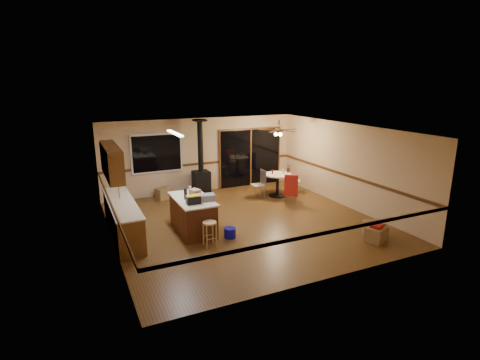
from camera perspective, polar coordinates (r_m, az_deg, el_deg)
floor at (r=10.54m, az=0.69°, el=-6.43°), size 7.00×7.00×0.00m
ceiling at (r=9.90m, az=0.74°, el=7.73°), size 7.00×7.00×0.00m
wall_back at (r=13.31m, az=-5.84°, el=3.81°), size 7.00×0.00×7.00m
wall_front at (r=7.29m, az=12.77°, el=-5.77°), size 7.00×0.00×7.00m
wall_left at (r=9.24m, az=-19.27°, el=-1.87°), size 0.00×7.00×7.00m
wall_right at (r=12.04m, az=15.91°, el=2.15°), size 0.00×7.00×7.00m
chair_rail at (r=10.22m, az=0.71°, el=-1.20°), size 7.00×7.00×0.08m
window at (r=12.80m, az=-12.57°, el=4.01°), size 1.72×0.10×1.32m
sliding_door at (r=14.04m, az=1.61°, el=3.41°), size 2.52×0.10×2.10m
lower_cabinets at (r=10.01m, az=-17.45°, el=-5.70°), size 0.60×3.00×0.86m
countertop at (r=9.86m, az=-17.65°, el=-3.25°), size 0.64×3.04×0.04m
upper_cabinets at (r=9.79m, az=-18.99°, el=2.69°), size 0.35×2.00×0.80m
kitchen_island at (r=9.87m, az=-7.21°, el=-5.26°), size 0.88×1.68×0.90m
wood_stove at (r=12.95m, az=-5.95°, el=0.92°), size 0.55×0.50×2.52m
ceiling_fan at (r=12.48m, az=5.95°, el=7.33°), size 0.24×0.24×0.55m
fluorescent_strip at (r=9.56m, az=-9.90°, el=7.02°), size 0.10×1.20×0.04m
toolbox_grey at (r=9.49m, az=-5.42°, el=-2.67°), size 0.53×0.34×0.16m
toolbox_black at (r=9.27m, az=-7.13°, el=-3.05°), size 0.35×0.19×0.19m
toolbox_yellow_lid at (r=9.24m, az=-7.15°, el=-2.40°), size 0.34×0.18×0.03m
box_on_island at (r=9.85m, az=-6.88°, el=-1.96°), size 0.28×0.33×0.19m
bottle_dark at (r=9.62m, az=-8.29°, el=-2.10°), size 0.10×0.10×0.29m
bottle_pink at (r=9.76m, az=-6.32°, el=-2.09°), size 0.07×0.07×0.20m
bottle_white at (r=10.22m, az=-7.62°, el=-1.42°), size 0.07×0.07×0.17m
bar_stool at (r=9.02m, az=-4.62°, el=-8.18°), size 0.44×0.44×0.61m
blue_bucket at (r=9.52m, az=-1.54°, el=-8.03°), size 0.40×0.40×0.25m
dining_table at (r=12.81m, az=5.75°, el=-0.15°), size 0.94×0.94×0.78m
glass_red at (r=12.74m, az=4.98°, el=1.28°), size 0.07×0.07×0.15m
glass_cream at (r=12.78m, az=6.60°, el=1.29°), size 0.08×0.08×0.15m
chair_left at (r=12.59m, az=3.20°, el=-0.09°), size 0.42×0.41×0.51m
chair_near at (r=12.09m, az=7.79°, el=-0.79°), size 0.61×0.62×0.70m
chair_right at (r=13.20m, az=7.47°, el=0.54°), size 0.62×0.61×0.70m
box_under_window at (r=12.78m, az=-11.56°, el=-2.02°), size 0.55×0.49×0.37m
box_corner_a at (r=9.85m, az=20.05°, el=-7.79°), size 0.59×0.54×0.37m
box_corner_b at (r=10.23m, az=19.67°, el=-6.95°), size 0.53×0.49×0.36m
box_small_red at (r=9.77m, az=20.16°, el=-6.59°), size 0.35×0.32×0.08m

